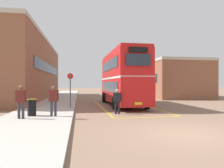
{
  "coord_description": "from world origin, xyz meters",
  "views": [
    {
      "loc": [
        -4.13,
        -7.68,
        2.0
      ],
      "look_at": [
        -0.62,
        14.57,
        1.92
      ],
      "focal_mm": 33.2,
      "sensor_mm": 36.0,
      "label": 1
    }
  ],
  "objects_px": {
    "single_deck_bus": "(116,85)",
    "double_decker_bus": "(122,78)",
    "litter_bin": "(32,107)",
    "pedestrian_boarding": "(117,100)",
    "bus_stop_sign": "(70,87)",
    "pedestrian_waiting_near": "(21,99)",
    "pedestrian_waiting_far": "(53,99)"
  },
  "relations": [
    {
      "from": "double_decker_bus",
      "to": "pedestrian_boarding",
      "type": "relative_size",
      "value": 6.03
    },
    {
      "from": "litter_bin",
      "to": "pedestrian_waiting_near",
      "type": "bearing_deg",
      "value": -110.56
    },
    {
      "from": "single_deck_bus",
      "to": "bus_stop_sign",
      "type": "relative_size",
      "value": 3.6
    },
    {
      "from": "single_deck_bus",
      "to": "double_decker_bus",
      "type": "bearing_deg",
      "value": -98.57
    },
    {
      "from": "single_deck_bus",
      "to": "bus_stop_sign",
      "type": "xyz_separation_m",
      "value": [
        -7.56,
        -22.9,
        0.07
      ]
    },
    {
      "from": "litter_bin",
      "to": "bus_stop_sign",
      "type": "relative_size",
      "value": 0.37
    },
    {
      "from": "pedestrian_boarding",
      "to": "pedestrian_waiting_far",
      "type": "relative_size",
      "value": 0.95
    },
    {
      "from": "pedestrian_boarding",
      "to": "bus_stop_sign",
      "type": "height_order",
      "value": "bus_stop_sign"
    },
    {
      "from": "single_deck_bus",
      "to": "litter_bin",
      "type": "relative_size",
      "value": 9.75
    },
    {
      "from": "single_deck_bus",
      "to": "litter_bin",
      "type": "height_order",
      "value": "single_deck_bus"
    },
    {
      "from": "pedestrian_waiting_near",
      "to": "litter_bin",
      "type": "xyz_separation_m",
      "value": [
        0.35,
        0.92,
        -0.54
      ]
    },
    {
      "from": "pedestrian_boarding",
      "to": "pedestrian_waiting_far",
      "type": "distance_m",
      "value": 4.08
    },
    {
      "from": "pedestrian_waiting_near",
      "to": "pedestrian_waiting_far",
      "type": "height_order",
      "value": "pedestrian_waiting_near"
    },
    {
      "from": "bus_stop_sign",
      "to": "litter_bin",
      "type": "bearing_deg",
      "value": -121.65
    },
    {
      "from": "pedestrian_waiting_far",
      "to": "litter_bin",
      "type": "distance_m",
      "value": 1.39
    },
    {
      "from": "double_decker_bus",
      "to": "bus_stop_sign",
      "type": "bearing_deg",
      "value": -148.84
    },
    {
      "from": "single_deck_bus",
      "to": "pedestrian_waiting_far",
      "type": "height_order",
      "value": "single_deck_bus"
    },
    {
      "from": "pedestrian_waiting_far",
      "to": "bus_stop_sign",
      "type": "distance_m",
      "value": 3.78
    },
    {
      "from": "single_deck_bus",
      "to": "bus_stop_sign",
      "type": "distance_m",
      "value": 24.12
    },
    {
      "from": "pedestrian_boarding",
      "to": "litter_bin",
      "type": "xyz_separation_m",
      "value": [
        -5.13,
        -0.86,
        -0.31
      ]
    },
    {
      "from": "double_decker_bus",
      "to": "pedestrian_boarding",
      "type": "height_order",
      "value": "double_decker_bus"
    },
    {
      "from": "pedestrian_waiting_near",
      "to": "litter_bin",
      "type": "relative_size",
      "value": 1.83
    },
    {
      "from": "double_decker_bus",
      "to": "litter_bin",
      "type": "bearing_deg",
      "value": -137.43
    },
    {
      "from": "pedestrian_waiting_far",
      "to": "litter_bin",
      "type": "height_order",
      "value": "pedestrian_waiting_far"
    },
    {
      "from": "double_decker_bus",
      "to": "pedestrian_waiting_near",
      "type": "xyz_separation_m",
      "value": [
        -6.89,
        -6.93,
        -1.35
      ]
    },
    {
      "from": "pedestrian_boarding",
      "to": "pedestrian_waiting_near",
      "type": "bearing_deg",
      "value": -162.0
    },
    {
      "from": "double_decker_bus",
      "to": "single_deck_bus",
      "type": "relative_size",
      "value": 1.04
    },
    {
      "from": "double_decker_bus",
      "to": "bus_stop_sign",
      "type": "relative_size",
      "value": 3.75
    },
    {
      "from": "single_deck_bus",
      "to": "pedestrian_waiting_near",
      "type": "xyz_separation_m",
      "value": [
        -9.93,
        -27.1,
        -0.47
      ]
    },
    {
      "from": "single_deck_bus",
      "to": "pedestrian_waiting_near",
      "type": "bearing_deg",
      "value": -110.12
    },
    {
      "from": "single_deck_bus",
      "to": "pedestrian_waiting_near",
      "type": "height_order",
      "value": "single_deck_bus"
    },
    {
      "from": "double_decker_bus",
      "to": "pedestrian_boarding",
      "type": "distance_m",
      "value": 5.57
    }
  ]
}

